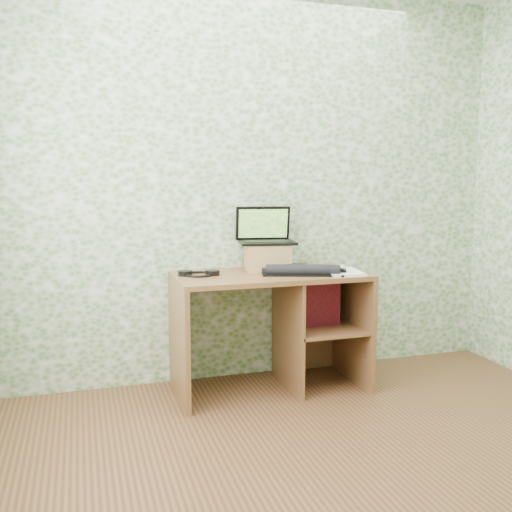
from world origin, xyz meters
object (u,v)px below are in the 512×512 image
object	(u,v)px
desk	(280,313)
notepad	(343,272)
laptop	(266,235)
keyboard	(299,270)
riser	(267,257)

from	to	relation	value
desk	notepad	xyz separation A→B (m)	(0.37, -0.15, 0.28)
desk	laptop	xyz separation A→B (m)	(-0.05, 0.15, 0.50)
laptop	keyboard	world-z (taller)	laptop
riser	keyboard	xyz separation A→B (m)	(0.14, -0.22, -0.06)
riser	notepad	world-z (taller)	riser
desk	riser	xyz separation A→B (m)	(-0.05, 0.12, 0.35)
notepad	keyboard	bearing A→B (deg)	-179.61
desk	laptop	size ratio (longest dim) A/B	3.03
laptop	notepad	distance (m)	0.56
riser	laptop	bearing A→B (deg)	90.00
desk	riser	size ratio (longest dim) A/B	4.22
riser	notepad	distance (m)	0.50
riser	laptop	xyz separation A→B (m)	(0.00, 0.04, 0.14)
laptop	notepad	size ratio (longest dim) A/B	1.29
desk	notepad	distance (m)	0.48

